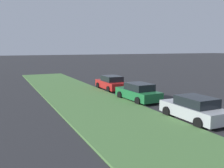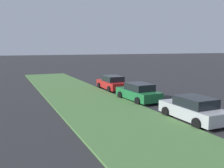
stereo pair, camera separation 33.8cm
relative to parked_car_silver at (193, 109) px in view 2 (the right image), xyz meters
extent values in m
cube|color=#517F42|center=(-0.65, 3.94, -0.66)|extent=(60.00, 6.00, 0.12)
cube|color=#B2B5BA|center=(0.05, 0.00, -0.15)|extent=(4.30, 1.81, 0.70)
cube|color=black|center=(-0.15, 0.00, 0.48)|extent=(2.20, 1.60, 0.55)
cylinder|color=black|center=(1.40, 0.90, -0.40)|extent=(0.64, 0.22, 0.64)
cylinder|color=black|center=(1.40, -0.90, -0.40)|extent=(0.64, 0.22, 0.64)
cylinder|color=black|center=(-1.30, 0.90, -0.40)|extent=(0.64, 0.22, 0.64)
cylinder|color=black|center=(-1.30, -0.90, -0.40)|extent=(0.64, 0.22, 0.64)
cube|color=#1E6B38|center=(6.19, 0.15, -0.15)|extent=(4.39, 2.03, 0.70)
cube|color=black|center=(5.99, 0.14, 0.48)|extent=(2.28, 1.72, 0.55)
cylinder|color=black|center=(7.49, 1.12, -0.40)|extent=(0.65, 0.25, 0.64)
cylinder|color=black|center=(7.59, -0.67, -0.40)|extent=(0.65, 0.25, 0.64)
cylinder|color=black|center=(4.80, 0.97, -0.40)|extent=(0.65, 0.25, 0.64)
cylinder|color=black|center=(4.90, -0.82, -0.40)|extent=(0.65, 0.25, 0.64)
cube|color=red|center=(11.95, -0.11, -0.15)|extent=(4.30, 1.81, 0.70)
cube|color=black|center=(11.75, -0.11, 0.48)|extent=(2.20, 1.60, 0.55)
cylinder|color=black|center=(13.30, 0.79, -0.40)|extent=(0.64, 0.22, 0.64)
cylinder|color=black|center=(13.30, -1.01, -0.40)|extent=(0.64, 0.22, 0.64)
cylinder|color=black|center=(10.60, 0.79, -0.40)|extent=(0.64, 0.22, 0.64)
cylinder|color=black|center=(10.60, -1.01, -0.40)|extent=(0.64, 0.22, 0.64)
camera|label=1|loc=(-10.82, 10.45, 3.58)|focal=39.57mm
camera|label=2|loc=(-10.96, 10.14, 3.58)|focal=39.57mm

